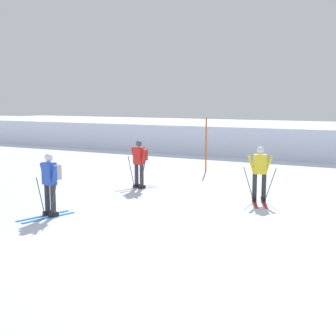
{
  "coord_description": "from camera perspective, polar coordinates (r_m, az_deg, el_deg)",
  "views": [
    {
      "loc": [
        3.91,
        -8.49,
        3.13
      ],
      "look_at": [
        -2.98,
        4.68,
        0.9
      ],
      "focal_mm": 49.02,
      "sensor_mm": 36.0,
      "label": 1
    }
  ],
  "objects": [
    {
      "name": "skier_yellow",
      "position": [
        14.33,
        11.32,
        -0.37
      ],
      "size": [
        0.96,
        1.62,
        1.71
      ],
      "color": "red",
      "rests_on": "ground"
    },
    {
      "name": "skier_blue",
      "position": [
        12.68,
        -14.44,
        -1.62
      ],
      "size": [
        0.97,
        1.64,
        1.71
      ],
      "color": "#237AC6",
      "rests_on": "ground"
    },
    {
      "name": "skier_red",
      "position": [
        16.19,
        -3.57,
        0.8
      ],
      "size": [
        0.96,
        1.64,
        1.71
      ],
      "color": "silver",
      "rests_on": "ground"
    },
    {
      "name": "ground_plane",
      "position": [
        9.86,
        2.79,
        -9.99
      ],
      "size": [
        120.0,
        120.0,
        0.0
      ],
      "primitive_type": "plane",
      "color": "silver"
    },
    {
      "name": "trail_marker_pole",
      "position": [
        20.05,
        4.75,
        2.88
      ],
      "size": [
        0.07,
        0.07,
        2.33
      ],
      "primitive_type": "cylinder",
      "color": "#C65614",
      "rests_on": "ground"
    },
    {
      "name": "far_snow_ridge",
      "position": [
        27.31,
        19.3,
        3.2
      ],
      "size": [
        80.0,
        6.85,
        1.64
      ],
      "primitive_type": "cube",
      "color": "silver",
      "rests_on": "ground"
    }
  ]
}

